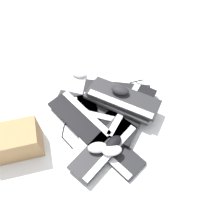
% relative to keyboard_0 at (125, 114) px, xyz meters
% --- Properties ---
extents(ground_plane, '(3.20, 3.20, 0.00)m').
position_rel_keyboard_0_xyz_m(ground_plane, '(-0.09, -0.09, -0.01)').
color(ground_plane, white).
extents(keyboard_0, '(0.40, 0.43, 0.03)m').
position_rel_keyboard_0_xyz_m(keyboard_0, '(0.00, 0.00, 0.00)').
color(keyboard_0, black).
rests_on(keyboard_0, ground).
extents(keyboard_1, '(0.45, 0.17, 0.03)m').
position_rel_keyboard_0_xyz_m(keyboard_1, '(-0.08, 0.16, 0.00)').
color(keyboard_1, black).
rests_on(keyboard_1, ground).
extents(keyboard_2, '(0.45, 0.19, 0.03)m').
position_rel_keyboard_0_xyz_m(keyboard_2, '(-0.23, 0.01, 0.00)').
color(keyboard_2, '#232326').
rests_on(keyboard_2, ground).
extents(keyboard_3, '(0.31, 0.46, 0.03)m').
position_rel_keyboard_0_xyz_m(keyboard_3, '(-0.21, -0.11, 0.00)').
color(keyboard_3, black).
rests_on(keyboard_3, ground).
extents(keyboard_4, '(0.45, 0.37, 0.03)m').
position_rel_keyboard_0_xyz_m(keyboard_4, '(-0.06, -0.24, 0.00)').
color(keyboard_4, black).
rests_on(keyboard_4, ground).
extents(keyboard_5, '(0.44, 0.38, 0.03)m').
position_rel_keyboard_0_xyz_m(keyboard_5, '(-0.26, -0.10, 0.03)').
color(keyboard_5, black).
rests_on(keyboard_5, keyboard_3).
extents(keyboard_6, '(0.28, 0.46, 0.03)m').
position_rel_keyboard_0_xyz_m(keyboard_6, '(0.04, -0.00, 0.03)').
color(keyboard_6, black).
rests_on(keyboard_6, keyboard_0).
extents(keyboard_7, '(0.35, 0.45, 0.03)m').
position_rel_keyboard_0_xyz_m(keyboard_7, '(-0.09, -0.26, 0.03)').
color(keyboard_7, '#232326').
rests_on(keyboard_7, keyboard_4).
extents(keyboard_8, '(0.46, 0.28, 0.03)m').
position_rel_keyboard_0_xyz_m(keyboard_8, '(-0.04, 0.05, 0.06)').
color(keyboard_8, '#232326').
rests_on(keyboard_8, keyboard_6).
extents(keyboard_9, '(0.46, 0.27, 0.03)m').
position_rel_keyboard_0_xyz_m(keyboard_9, '(-0.02, 0.05, 0.09)').
color(keyboard_9, '#232326').
rests_on(keyboard_9, keyboard_8).
extents(mouse_0, '(0.12, 0.08, 0.04)m').
position_rel_keyboard_0_xyz_m(mouse_0, '(-0.05, 0.09, 0.13)').
color(mouse_0, black).
rests_on(mouse_0, keyboard_9).
extents(mouse_1, '(0.12, 0.09, 0.04)m').
position_rel_keyboard_0_xyz_m(mouse_1, '(-0.12, -0.28, 0.07)').
color(mouse_1, '#B7B7BC').
rests_on(mouse_1, keyboard_7).
extents(mouse_2, '(0.12, 0.13, 0.04)m').
position_rel_keyboard_0_xyz_m(mouse_2, '(-0.04, -0.24, 0.07)').
color(mouse_2, black).
rests_on(mouse_2, keyboard_7).
extents(mouse_3, '(0.12, 0.08, 0.04)m').
position_rel_keyboard_0_xyz_m(mouse_3, '(-0.36, 0.27, 0.01)').
color(mouse_3, silver).
rests_on(mouse_3, ground).
extents(mouse_4, '(0.13, 0.11, 0.04)m').
position_rel_keyboard_0_xyz_m(mouse_4, '(-0.08, 0.15, 0.04)').
color(mouse_4, '#4C4C51').
rests_on(mouse_4, keyboard_1).
extents(mouse_5, '(0.12, 0.08, 0.04)m').
position_rel_keyboard_0_xyz_m(mouse_5, '(-0.10, 0.15, 0.04)').
color(mouse_5, black).
rests_on(mouse_5, keyboard_1).
extents(mouse_6, '(0.12, 0.09, 0.04)m').
position_rel_keyboard_0_xyz_m(mouse_6, '(-0.04, -0.28, 0.07)').
color(mouse_6, silver).
rests_on(mouse_6, keyboard_7).
extents(cable_0, '(0.45, 0.58, 0.01)m').
position_rel_keyboard_0_xyz_m(cable_0, '(-0.16, 0.02, -0.01)').
color(cable_0, black).
rests_on(cable_0, ground).
extents(cardboard_box, '(0.33, 0.27, 0.18)m').
position_rel_keyboard_0_xyz_m(cardboard_box, '(-0.58, -0.32, 0.08)').
color(cardboard_box, '#9E774C').
rests_on(cardboard_box, ground).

